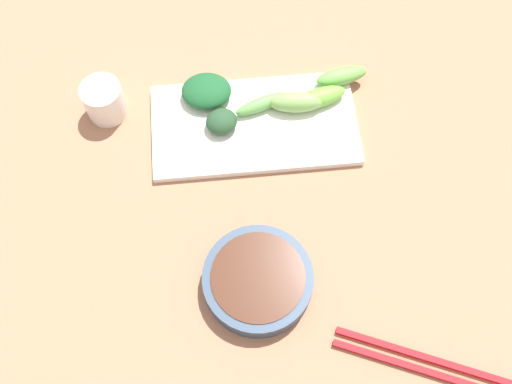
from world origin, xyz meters
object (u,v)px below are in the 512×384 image
(sauce_bowl, at_px, (258,280))
(tea_cup, at_px, (104,101))
(serving_plate, at_px, (254,125))
(chopsticks, at_px, (425,364))

(sauce_bowl, bearing_deg, tea_cup, 34.54)
(serving_plate, bearing_deg, tea_cup, 77.40)
(serving_plate, bearing_deg, chopsticks, -153.74)
(serving_plate, height_order, tea_cup, tea_cup)
(sauce_bowl, xyz_separation_m, serving_plate, (0.24, -0.02, -0.01))
(tea_cup, bearing_deg, chopsticks, -136.14)
(serving_plate, height_order, chopsticks, serving_plate)
(tea_cup, bearing_deg, serving_plate, -102.60)
(sauce_bowl, bearing_deg, chopsticks, -122.05)
(chopsticks, bearing_deg, serving_plate, 49.11)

